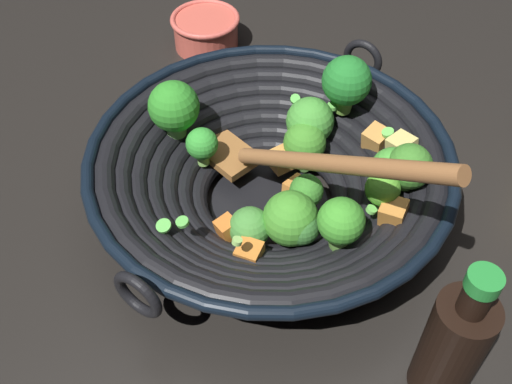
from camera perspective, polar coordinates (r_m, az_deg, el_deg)
name	(u,v)px	position (r m, az deg, el deg)	size (l,w,h in m)	color
ground_plane	(269,207)	(0.73, 1.23, -1.45)	(4.00, 4.00, 0.00)	black
wok	(273,171)	(0.68, 1.62, 1.93)	(0.41, 0.41, 0.22)	black
soy_sauce_bottle	(453,345)	(0.57, 17.88, -13.39)	(0.05, 0.05, 0.17)	black
prep_bowl	(206,30)	(0.97, -4.70, 14.79)	(0.11, 0.11, 0.05)	#D15647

